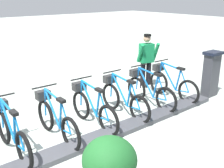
# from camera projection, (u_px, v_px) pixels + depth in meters

# --- Properties ---
(ground_plane) EXTENTS (60.00, 60.00, 0.00)m
(ground_plane) POSITION_uv_depth(u_px,v_px,m) (61.00, 155.00, 5.05)
(ground_plane) COLOR #B5BEB1
(dock_rail_base) EXTENTS (0.44, 8.81, 0.10)m
(dock_rail_base) POSITION_uv_depth(u_px,v_px,m) (61.00, 153.00, 5.03)
(dock_rail_base) COLOR #47474C
(dock_rail_base) RESTS_ON ground
(payment_kiosk) EXTENTS (0.36, 0.52, 1.28)m
(payment_kiosk) POSITION_uv_depth(u_px,v_px,m) (211.00, 73.00, 7.77)
(payment_kiosk) COLOR #38383D
(payment_kiosk) RESTS_ON ground
(bike_docked_0) EXTENTS (1.72, 0.54, 1.02)m
(bike_docked_0) POSITION_uv_depth(u_px,v_px,m) (171.00, 83.00, 7.66)
(bike_docked_0) COLOR black
(bike_docked_0) RESTS_ON ground
(bike_docked_1) EXTENTS (1.72, 0.54, 1.02)m
(bike_docked_1) POSITION_uv_depth(u_px,v_px,m) (149.00, 90.00, 7.12)
(bike_docked_1) COLOR black
(bike_docked_1) RESTS_ON ground
(bike_docked_2) EXTENTS (1.72, 0.54, 1.02)m
(bike_docked_2) POSITION_uv_depth(u_px,v_px,m) (122.00, 98.00, 6.59)
(bike_docked_2) COLOR black
(bike_docked_2) RESTS_ON ground
(bike_docked_3) EXTENTS (1.72, 0.54, 1.02)m
(bike_docked_3) POSITION_uv_depth(u_px,v_px,m) (92.00, 107.00, 6.05)
(bike_docked_3) COLOR black
(bike_docked_3) RESTS_ON ground
(bike_docked_4) EXTENTS (1.72, 0.54, 1.02)m
(bike_docked_4) POSITION_uv_depth(u_px,v_px,m) (55.00, 118.00, 5.52)
(bike_docked_4) COLOR black
(bike_docked_4) RESTS_ON ground
(bike_docked_5) EXTENTS (1.72, 0.54, 1.02)m
(bike_docked_5) POSITION_uv_depth(u_px,v_px,m) (11.00, 132.00, 4.99)
(bike_docked_5) COLOR black
(bike_docked_5) RESTS_ON ground
(worker_near_rack) EXTENTS (0.58, 0.69, 1.66)m
(worker_near_rack) POSITION_uv_depth(u_px,v_px,m) (146.00, 59.00, 8.31)
(worker_near_rack) COLOR white
(worker_near_rack) RESTS_ON ground
(planter_bush) EXTENTS (0.76, 0.76, 0.97)m
(planter_bush) POSITION_uv_depth(u_px,v_px,m) (110.00, 167.00, 3.80)
(planter_bush) COLOR #59544C
(planter_bush) RESTS_ON ground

